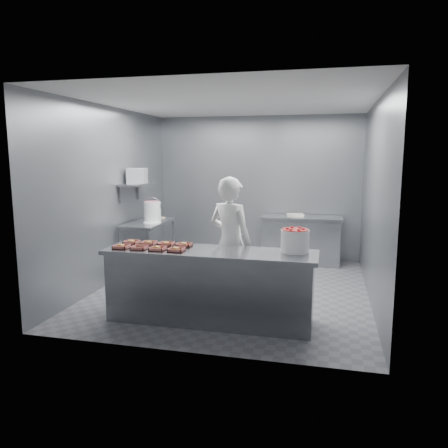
{
  "coord_description": "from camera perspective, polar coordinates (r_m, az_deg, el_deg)",
  "views": [
    {
      "loc": [
        1.39,
        -6.35,
        2.05
      ],
      "look_at": [
        -0.1,
        -0.2,
        1.04
      ],
      "focal_mm": 35.0,
      "sensor_mm": 36.0,
      "label": 1
    }
  ],
  "objects": [
    {
      "name": "floor",
      "position": [
        6.81,
        1.22,
        -8.47
      ],
      "size": [
        4.5,
        4.5,
        0.0
      ],
      "primitive_type": "plane",
      "color": "#4C4C51",
      "rests_on": "ground"
    },
    {
      "name": "ceiling",
      "position": [
        6.54,
        1.3,
        15.63
      ],
      "size": [
        4.5,
        4.5,
        0.0
      ],
      "primitive_type": "plane",
      "rotation": [
        3.14,
        0.0,
        0.0
      ],
      "color": "white",
      "rests_on": "wall_back"
    },
    {
      "name": "wall_back",
      "position": [
        8.73,
        4.42,
        4.75
      ],
      "size": [
        4.0,
        0.04,
        2.8
      ],
      "primitive_type": "cube",
      "color": "slate",
      "rests_on": "ground"
    },
    {
      "name": "wall_left",
      "position": [
        7.22,
        -14.47,
        3.6
      ],
      "size": [
        0.04,
        4.5,
        2.8
      ],
      "primitive_type": "cube",
      "color": "slate",
      "rests_on": "ground"
    },
    {
      "name": "wall_right",
      "position": [
        6.41,
        19.03,
        2.74
      ],
      "size": [
        0.04,
        4.5,
        2.8
      ],
      "primitive_type": "cube",
      "color": "slate",
      "rests_on": "ground"
    },
    {
      "name": "service_counter",
      "position": [
        5.42,
        -1.85,
        -8.07
      ],
      "size": [
        2.6,
        0.7,
        0.9
      ],
      "color": "slate",
      "rests_on": "ground"
    },
    {
      "name": "prep_table",
      "position": [
        7.72,
        -9.85,
        -1.97
      ],
      "size": [
        0.6,
        1.2,
        0.9
      ],
      "color": "slate",
      "rests_on": "ground"
    },
    {
      "name": "back_counter",
      "position": [
        8.41,
        10.03,
        -2.04
      ],
      "size": [
        1.5,
        0.6,
        0.9
      ],
      "color": "slate",
      "rests_on": "ground"
    },
    {
      "name": "wall_shelf",
      "position": [
        7.67,
        -11.22,
        5.14
      ],
      "size": [
        0.35,
        0.9,
        0.03
      ],
      "primitive_type": "cube",
      "color": "slate",
      "rests_on": "wall_left"
    },
    {
      "name": "tray_0",
      "position": [
        5.57,
        -13.25,
        -2.87
      ],
      "size": [
        0.19,
        0.18,
        0.06
      ],
      "color": "tan",
      "rests_on": "service_counter"
    },
    {
      "name": "tray_1",
      "position": [
        5.46,
        -10.97,
        -3.05
      ],
      "size": [
        0.19,
        0.18,
        0.04
      ],
      "color": "tan",
      "rests_on": "service_counter"
    },
    {
      "name": "tray_2",
      "position": [
        5.37,
        -8.66,
        -3.17
      ],
      "size": [
        0.19,
        0.18,
        0.06
      ],
      "color": "tan",
      "rests_on": "service_counter"
    },
    {
      "name": "tray_3",
      "position": [
        5.28,
        -6.25,
        -3.32
      ],
      "size": [
        0.19,
        0.18,
        0.06
      ],
      "color": "tan",
      "rests_on": "service_counter"
    },
    {
      "name": "tray_4",
      "position": [
        5.82,
        -11.98,
        -2.32
      ],
      "size": [
        0.19,
        0.18,
        0.06
      ],
      "color": "tan",
      "rests_on": "service_counter"
    },
    {
      "name": "tray_5",
      "position": [
        5.72,
        -9.81,
        -2.45
      ],
      "size": [
        0.19,
        0.18,
        0.06
      ],
      "color": "tan",
      "rests_on": "service_counter"
    },
    {
      "name": "tray_6",
      "position": [
        5.63,
        -7.56,
        -2.57
      ],
      "size": [
        0.19,
        0.18,
        0.06
      ],
      "color": "tan",
      "rests_on": "service_counter"
    },
    {
      "name": "tray_7",
      "position": [
        5.55,
        -5.25,
        -2.7
      ],
      "size": [
        0.19,
        0.18,
        0.06
      ],
      "color": "tan",
      "rests_on": "service_counter"
    },
    {
      "name": "worker",
      "position": [
        5.85,
        0.85,
        -2.44
      ],
      "size": [
        0.76,
        0.64,
        1.77
      ],
      "primitive_type": "imported",
      "rotation": [
        0.0,
        0.0,
        2.74
      ],
      "color": "white",
      "rests_on": "ground"
    },
    {
      "name": "strawberry_tub",
      "position": [
        5.25,
        9.26,
        -2.05
      ],
      "size": [
        0.34,
        0.34,
        0.28
      ],
      "color": "white",
      "rests_on": "service_counter"
    },
    {
      "name": "glaze_bucket",
      "position": [
        7.54,
        -9.32,
        1.61
      ],
      "size": [
        0.3,
        0.28,
        0.44
      ],
      "color": "white",
      "rests_on": "prep_table"
    },
    {
      "name": "bucket_lid",
      "position": [
        7.47,
        -9.41,
        0.15
      ],
      "size": [
        0.34,
        0.34,
        0.02
      ],
      "primitive_type": "cylinder",
      "rotation": [
        0.0,
        0.0,
        -0.26
      ],
      "color": "white",
      "rests_on": "prep_table"
    },
    {
      "name": "rag",
      "position": [
        8.04,
        -8.28,
        0.8
      ],
      "size": [
        0.15,
        0.13,
        0.02
      ],
      "primitive_type": "cube",
      "rotation": [
        0.0,
        0.0,
        0.04
      ],
      "color": "#CCB28C",
      "rests_on": "prep_table"
    },
    {
      "name": "appliance",
      "position": [
        7.65,
        -11.28,
        6.19
      ],
      "size": [
        0.36,
        0.39,
        0.25
      ],
      "primitive_type": "cube",
      "rotation": [
        0.0,
        0.0,
        0.2
      ],
      "color": "gray",
      "rests_on": "wall_shelf"
    },
    {
      "name": "paper_stack",
      "position": [
        8.34,
        9.28,
        1.17
      ],
      "size": [
        0.34,
        0.28,
        0.05
      ],
      "primitive_type": "cube",
      "rotation": [
        0.0,
        0.0,
        0.21
      ],
      "color": "silver",
      "rests_on": "back_counter"
    }
  ]
}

